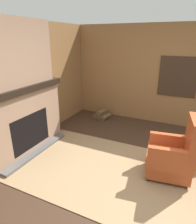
% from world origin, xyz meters
% --- Properties ---
extents(ground_plane, '(14.00, 14.00, 0.00)m').
position_xyz_m(ground_plane, '(0.00, 0.00, 0.00)').
color(ground_plane, '#3D281C').
extents(wood_panel_wall_left, '(0.06, 5.76, 2.44)m').
position_xyz_m(wood_panel_wall_left, '(-2.61, 0.00, 1.22)').
color(wood_panel_wall_left, olive).
rests_on(wood_panel_wall_left, ground).
extents(wood_panel_wall_back, '(5.76, 0.09, 2.44)m').
position_xyz_m(wood_panel_wall_back, '(0.00, 2.61, 1.22)').
color(wood_panel_wall_back, olive).
rests_on(wood_panel_wall_back, ground).
extents(fireplace_hearth, '(0.59, 1.88, 1.31)m').
position_xyz_m(fireplace_hearth, '(-2.38, 0.00, 0.65)').
color(fireplace_hearth, '#9E7A60').
rests_on(fireplace_hearth, ground).
extents(chimney_breast, '(0.33, 1.56, 1.12)m').
position_xyz_m(chimney_breast, '(-2.39, 0.00, 1.87)').
color(chimney_breast, '#9E7A60').
rests_on(chimney_breast, fireplace_hearth).
extents(area_rug, '(3.87, 1.97, 0.01)m').
position_xyz_m(area_rug, '(-0.36, 0.09, 0.01)').
color(area_rug, '#997A56').
rests_on(area_rug, ground).
extents(armchair, '(0.76, 0.67, 1.03)m').
position_xyz_m(armchair, '(0.28, 0.39, 0.37)').
color(armchair, '#A84723').
rests_on(armchair, ground).
extents(firewood_stack, '(0.44, 0.43, 0.24)m').
position_xyz_m(firewood_stack, '(-1.75, 2.21, 0.09)').
color(firewood_stack, brown).
rests_on(firewood_stack, ground).
extents(storage_case, '(0.13, 0.21, 0.11)m').
position_xyz_m(storage_case, '(-2.43, 0.28, 1.36)').
color(storage_case, black).
rests_on(storage_case, fireplace_hearth).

